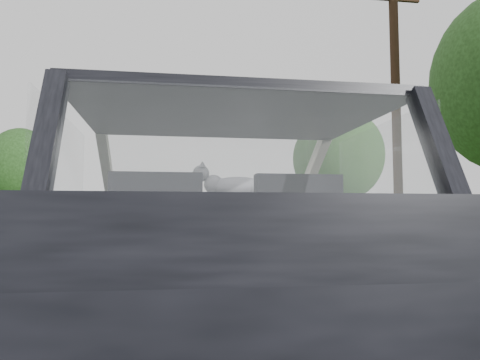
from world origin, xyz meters
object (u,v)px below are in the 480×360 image
object	(u,v)px
subject_car	(221,236)
highway_sign	(301,210)
cat	(237,186)
other_car	(144,218)
utility_pole	(396,107)

from	to	relation	value
subject_car	highway_sign	world-z (taller)	highway_sign
highway_sign	subject_car	bearing A→B (deg)	-128.07
cat	other_car	xyz separation A→B (m)	(-1.69, 20.20, -0.30)
utility_pole	other_car	bearing A→B (deg)	123.01
subject_car	other_car	bearing A→B (deg)	94.08
subject_car	utility_pole	world-z (taller)	utility_pole
cat	utility_pole	world-z (taller)	utility_pole
subject_car	utility_pole	size ratio (longest dim) A/B	0.50
highway_sign	utility_pole	size ratio (longest dim) A/B	0.30
cat	subject_car	bearing A→B (deg)	-97.22
cat	highway_sign	world-z (taller)	highway_sign
utility_pole	highway_sign	bearing A→B (deg)	88.54
subject_car	utility_pole	xyz separation A→B (m)	(6.05, 9.23, 3.24)
subject_car	highway_sign	bearing A→B (deg)	72.29
cat	utility_pole	xyz separation A→B (m)	(5.85, 8.60, 2.88)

